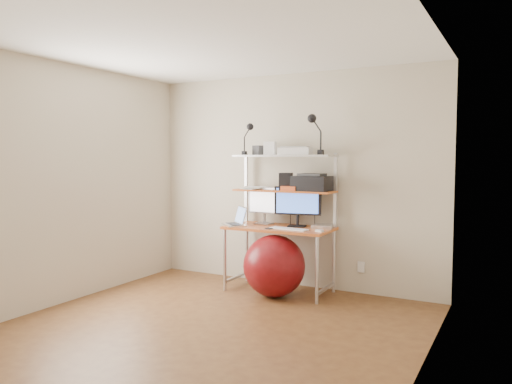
# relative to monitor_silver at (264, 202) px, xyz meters

# --- Properties ---
(room) EXTENTS (3.60, 3.60, 3.60)m
(room) POSITION_rel_monitor_silver_xyz_m (0.26, -1.59, 0.26)
(room) COLOR brown
(room) RESTS_ON ground
(computer_desk) EXTENTS (1.20, 0.60, 1.57)m
(computer_desk) POSITION_rel_monitor_silver_xyz_m (0.26, -0.09, -0.04)
(computer_desk) COLOR #BF6025
(computer_desk) RESTS_ON ground
(desktop) EXTENTS (1.20, 0.60, 0.00)m
(desktop) POSITION_rel_monitor_silver_xyz_m (0.26, -0.15, -0.25)
(desktop) COLOR #BF6025
(desktop) RESTS_ON computer_desk
(mid_shelf) EXTENTS (1.18, 0.34, 0.00)m
(mid_shelf) POSITION_rel_monitor_silver_xyz_m (0.26, -0.02, 0.16)
(mid_shelf) COLOR #BF6025
(mid_shelf) RESTS_ON computer_desk
(top_shelf) EXTENTS (1.18, 0.34, 0.00)m
(top_shelf) POSITION_rel_monitor_silver_xyz_m (0.26, -0.02, 0.56)
(top_shelf) COLOR silver
(top_shelf) RESTS_ON computer_desk
(floor) EXTENTS (3.60, 3.60, 0.00)m
(floor) POSITION_rel_monitor_silver_xyz_m (0.26, -1.59, -0.99)
(floor) COLOR brown
(floor) RESTS_ON ground
(wall_outlet) EXTENTS (0.08, 0.01, 0.12)m
(wall_outlet) POSITION_rel_monitor_silver_xyz_m (1.11, 0.20, -0.69)
(wall_outlet) COLOR white
(wall_outlet) RESTS_ON room
(monitor_silver) EXTENTS (0.43, 0.16, 0.47)m
(monitor_silver) POSITION_rel_monitor_silver_xyz_m (0.00, 0.00, 0.00)
(monitor_silver) COLOR #A8A9AD
(monitor_silver) RESTS_ON desktop
(monitor_black) EXTENTS (0.53, 0.19, 0.53)m
(monitor_black) POSITION_rel_monitor_silver_xyz_m (0.44, -0.03, 0.02)
(monitor_black) COLOR black
(monitor_black) RESTS_ON desktop
(laptop) EXTENTS (0.40, 0.40, 0.27)m
(laptop) POSITION_rel_monitor_silver_xyz_m (-0.22, -0.26, -0.21)
(laptop) COLOR silver
(laptop) RESTS_ON desktop
(keyboard) EXTENTS (0.45, 0.17, 0.01)m
(keyboard) POSITION_rel_monitor_silver_xyz_m (0.44, -0.29, -0.25)
(keyboard) COLOR white
(keyboard) RESTS_ON desktop
(mouse) EXTENTS (0.09, 0.07, 0.02)m
(mouse) POSITION_rel_monitor_silver_xyz_m (0.80, -0.30, -0.24)
(mouse) COLOR white
(mouse) RESTS_ON desktop
(mac_mini) EXTENTS (0.26, 0.26, 0.04)m
(mac_mini) POSITION_rel_monitor_silver_xyz_m (0.74, -0.02, -0.23)
(mac_mini) COLOR silver
(mac_mini) RESTS_ON desktop
(phone) EXTENTS (0.08, 0.13, 0.01)m
(phone) POSITION_rel_monitor_silver_xyz_m (0.24, -0.33, -0.25)
(phone) COLOR black
(phone) RESTS_ON desktop
(printer) EXTENTS (0.42, 0.30, 0.19)m
(printer) POSITION_rel_monitor_silver_xyz_m (0.61, -0.03, 0.25)
(printer) COLOR black
(printer) RESTS_ON mid_shelf
(nas_cube) EXTENTS (0.16, 0.16, 0.20)m
(nas_cube) POSITION_rel_monitor_silver_xyz_m (0.29, -0.03, 0.26)
(nas_cube) COLOR black
(nas_cube) RESTS_ON mid_shelf
(red_box) EXTENTS (0.18, 0.12, 0.05)m
(red_box) POSITION_rel_monitor_silver_xyz_m (0.37, -0.11, 0.18)
(red_box) COLOR #C24A1F
(red_box) RESTS_ON mid_shelf
(scanner) EXTENTS (0.39, 0.29, 0.09)m
(scanner) POSITION_rel_monitor_silver_xyz_m (0.41, -0.03, 0.60)
(scanner) COLOR white
(scanner) RESTS_ON top_shelf
(box_white) EXTENTS (0.15, 0.13, 0.15)m
(box_white) POSITION_rel_monitor_silver_xyz_m (0.09, -0.02, 0.63)
(box_white) COLOR white
(box_white) RESTS_ON top_shelf
(box_grey) EXTENTS (0.14, 0.14, 0.11)m
(box_grey) POSITION_rel_monitor_silver_xyz_m (-0.09, 0.03, 0.61)
(box_grey) COLOR #2E2E31
(box_grey) RESTS_ON top_shelf
(clip_lamp_left) EXTENTS (0.15, 0.08, 0.37)m
(clip_lamp_left) POSITION_rel_monitor_silver_xyz_m (-0.16, -0.08, 0.83)
(clip_lamp_left) COLOR black
(clip_lamp_left) RESTS_ON top_shelf
(clip_lamp_right) EXTENTS (0.18, 0.10, 0.44)m
(clip_lamp_right) POSITION_rel_monitor_silver_xyz_m (0.64, -0.08, 0.88)
(clip_lamp_right) COLOR black
(clip_lamp_right) RESTS_ON top_shelf
(exercise_ball) EXTENTS (0.68, 0.68, 0.68)m
(exercise_ball) POSITION_rel_monitor_silver_xyz_m (0.31, -0.37, -0.65)
(exercise_ball) COLOR maroon
(exercise_ball) RESTS_ON floor
(paper_stack) EXTENTS (0.35, 0.41, 0.02)m
(paper_stack) POSITION_rel_monitor_silver_xyz_m (-0.12, -0.02, 0.17)
(paper_stack) COLOR white
(paper_stack) RESTS_ON mid_shelf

